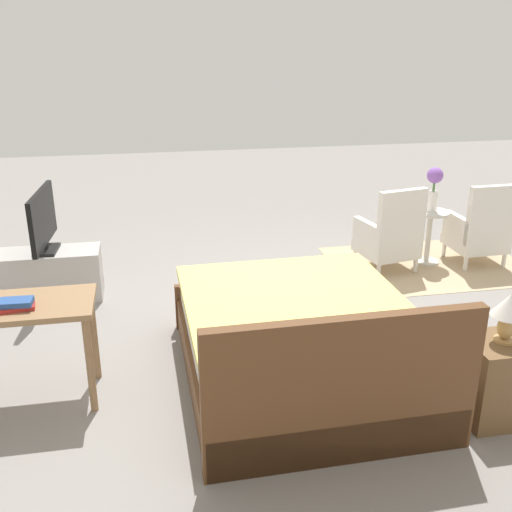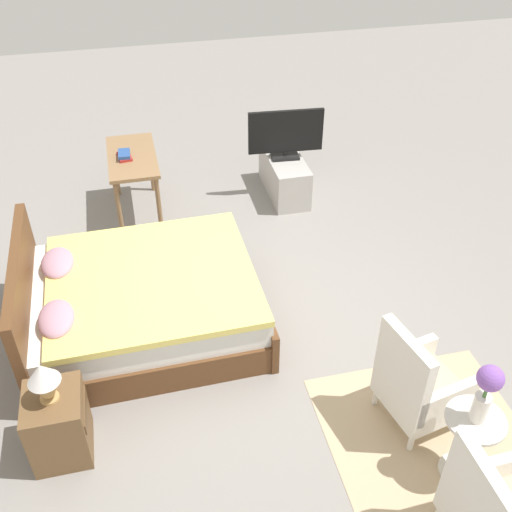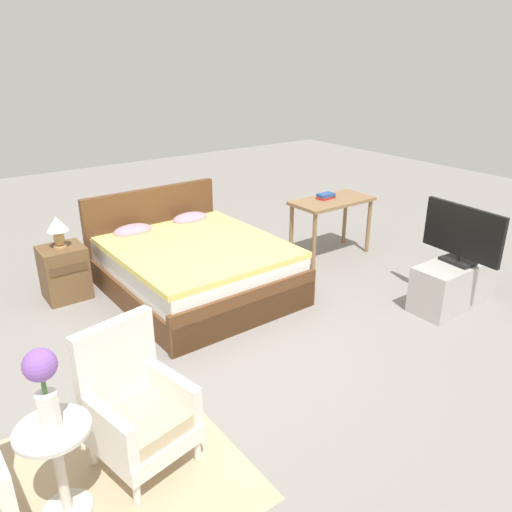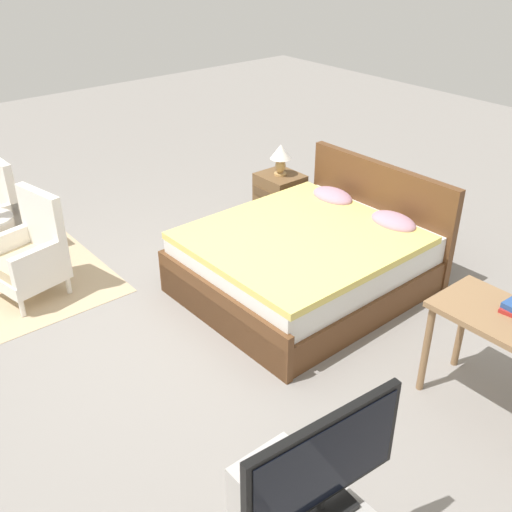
{
  "view_description": "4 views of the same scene",
  "coord_description": "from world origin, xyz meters",
  "views": [
    {
      "loc": [
        1.11,
        4.76,
        2.42
      ],
      "look_at": [
        0.25,
        0.22,
        0.68
      ],
      "focal_mm": 42.0,
      "sensor_mm": 36.0,
      "label": 1
    },
    {
      "loc": [
        -3.97,
        0.98,
        3.81
      ],
      "look_at": [
        0.12,
        0.02,
        0.6
      ],
      "focal_mm": 42.0,
      "sensor_mm": 36.0,
      "label": 2
    },
    {
      "loc": [
        -2.27,
        -3.29,
        2.42
      ],
      "look_at": [
        0.39,
        0.34,
        0.58
      ],
      "focal_mm": 35.0,
      "sensor_mm": 36.0,
      "label": 3
    },
    {
      "loc": [
        3.31,
        -2.2,
        2.9
      ],
      "look_at": [
        0.29,
        0.29,
        0.7
      ],
      "focal_mm": 42.0,
      "sensor_mm": 36.0,
      "label": 4
    }
  ],
  "objects": [
    {
      "name": "nightstand",
      "position": [
        -1.07,
        1.74,
        0.28
      ],
      "size": [
        0.44,
        0.41,
        0.57
      ],
      "color": "brown",
      "rests_on": "ground_plane"
    },
    {
      "name": "armchair_by_window_right",
      "position": [
        -1.4,
        -0.84,
        0.38
      ],
      "size": [
        0.64,
        0.64,
        0.92
      ],
      "color": "white",
      "rests_on": "floor_rug"
    },
    {
      "name": "bed",
      "position": [
        0.08,
        1.08,
        0.3
      ],
      "size": [
        1.68,
        2.01,
        0.96
      ],
      "color": "brown",
      "rests_on": "ground_plane"
    },
    {
      "name": "tv_flatscreen",
      "position": [
        2.06,
        -0.78,
        0.78
      ],
      "size": [
        0.22,
        0.87,
        0.58
      ],
      "color": "black",
      "rests_on": "tv_stand"
    },
    {
      "name": "table_lamp",
      "position": [
        -1.07,
        1.74,
        0.78
      ],
      "size": [
        0.22,
        0.22,
        0.33
      ],
      "color": "tan",
      "rests_on": "nightstand"
    },
    {
      "name": "ground_plane",
      "position": [
        0.0,
        0.0,
        0.0
      ],
      "size": [
        16.0,
        16.0,
        0.0
      ],
      "primitive_type": "plane",
      "color": "gray"
    },
    {
      "name": "floor_rug",
      "position": [
        -1.9,
        -0.9,
        0.0
      ],
      "size": [
        2.1,
        1.5,
        0.01
      ],
      "color": "tan",
      "rests_on": "ground_plane"
    }
  ]
}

